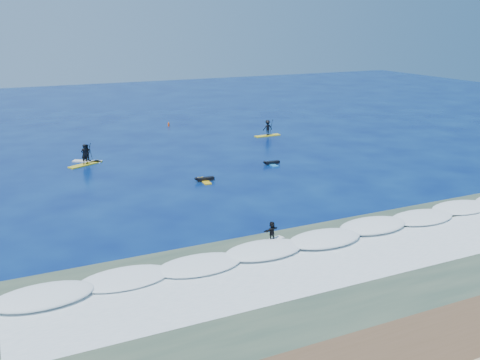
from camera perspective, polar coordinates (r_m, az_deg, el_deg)
name	(u,v)px	position (r m, az deg, el deg)	size (l,w,h in m)	color
ground	(237,195)	(40.55, -0.34, -1.66)	(160.00, 160.00, 0.00)	#031149
wet_sand_strip	(458,344)	(24.61, 22.20, -15.93)	(90.00, 5.00, 0.08)	brown
shallow_water	(348,270)	(29.38, 11.42, -9.41)	(90.00, 13.00, 0.01)	#314334
breaking_wave	(307,243)	(32.35, 7.21, -6.70)	(40.00, 6.00, 0.30)	white
whitewater	(337,263)	(30.10, 10.29, -8.70)	(34.00, 5.00, 0.02)	silver
sup_paddler_left	(85,158)	(50.92, -16.23, 2.31)	(3.26, 2.15, 2.27)	gold
sup_paddler_center	(87,154)	(52.06, -16.03, 2.65)	(2.68, 2.08, 1.93)	silver
sup_paddler_right	(268,129)	(61.45, 2.96, 5.47)	(3.08, 0.85, 2.14)	yellow
prone_paddler_near	(205,180)	(44.13, -3.81, 0.04)	(1.68, 2.13, 0.44)	gold
prone_paddler_far	(271,163)	(49.23, 3.36, 1.80)	(1.63, 2.07, 0.43)	#1973C0
wave_surfer	(272,232)	(31.77, 3.41, -5.60)	(1.80, 0.95, 1.26)	silver
marker_buoy	(169,124)	(67.82, -7.62, 5.91)	(0.25, 0.25, 0.59)	#E74914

